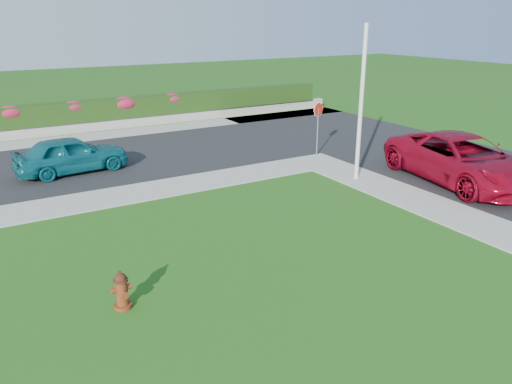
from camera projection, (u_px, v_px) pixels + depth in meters
ground at (311, 298)px, 11.29m from camera, size 120.00×120.00×0.00m
street_right at (490, 173)px, 20.29m from camera, size 8.00×32.00×0.04m
street_far at (6, 174)px, 20.27m from camera, size 26.00×8.00×0.04m
curb_corner at (317, 162)px, 21.96m from camera, size 2.00×2.00×0.04m
sidewalk_beyond at (80, 138)px, 26.25m from camera, size 34.00×2.00×0.04m
retaining_wall at (74, 128)px, 27.38m from camera, size 34.00×0.40×0.60m
hedge at (71, 112)px, 27.18m from camera, size 32.00×0.90×1.10m
fire_hydrant at (122, 291)px, 10.78m from camera, size 0.46×0.44×0.90m
suv_red at (462, 159)px, 18.87m from camera, size 4.02×6.90×1.80m
sedan_teal at (71, 154)px, 20.16m from camera, size 4.54×2.18×1.50m
utility_pole at (361, 105)px, 18.70m from camera, size 0.16×0.16×5.84m
stop_sign at (318, 116)px, 22.40m from camera, size 0.65×0.20×2.47m
flower_clump_c at (10, 112)px, 25.57m from camera, size 1.41×0.91×0.70m
flower_clump_d at (74, 107)px, 27.07m from camera, size 1.26×0.81×0.63m
flower_clump_e at (125, 103)px, 28.43m from camera, size 1.52×0.98×0.76m
flower_clump_f at (173, 98)px, 29.81m from camera, size 1.27×0.82×0.63m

